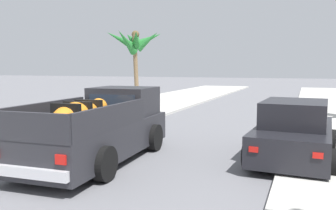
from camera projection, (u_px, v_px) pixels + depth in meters
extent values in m
cube|color=beige|center=(78.00, 122.00, 15.23)|extent=(5.39, 60.00, 0.12)
cube|color=silver|center=(104.00, 124.00, 14.76)|extent=(0.16, 60.00, 0.10)
cube|color=silver|center=(332.00, 139.00, 11.62)|extent=(0.16, 60.00, 0.10)
cube|color=#28282D|center=(97.00, 138.00, 9.02)|extent=(2.16, 5.19, 0.80)
cube|color=#28282D|center=(124.00, 101.00, 10.44)|extent=(1.79, 1.58, 0.80)
cube|color=#283342|center=(112.00, 103.00, 9.73)|extent=(1.38, 0.13, 0.44)
cube|color=#283342|center=(134.00, 98.00, 11.16)|extent=(1.46, 0.13, 0.48)
cube|color=#28282D|center=(44.00, 114.00, 8.43)|extent=(0.26, 3.30, 0.56)
cube|color=#28282D|center=(113.00, 117.00, 7.85)|extent=(0.26, 3.30, 0.56)
cube|color=#28282D|center=(27.00, 127.00, 6.58)|extent=(1.88, 0.19, 0.56)
cube|color=silver|center=(26.00, 173.00, 6.59)|extent=(1.83, 0.21, 0.20)
cylinder|color=black|center=(94.00, 133.00, 10.80)|extent=(0.30, 0.77, 0.76)
cylinder|color=black|center=(154.00, 137.00, 10.17)|extent=(0.30, 0.77, 0.76)
cylinder|color=black|center=(27.00, 156.00, 8.03)|extent=(0.30, 0.77, 0.76)
cylinder|color=black|center=(104.00, 164.00, 7.41)|extent=(0.30, 0.77, 0.76)
cube|color=red|center=(61.00, 160.00, 6.35)|extent=(0.22, 0.05, 0.18)
ellipsoid|color=orange|center=(78.00, 115.00, 8.17)|extent=(0.78, 1.73, 0.60)
sphere|color=orange|center=(99.00, 107.00, 9.05)|extent=(0.44, 0.44, 0.44)
cube|color=black|center=(66.00, 117.00, 7.72)|extent=(0.72, 0.15, 0.61)
cube|color=black|center=(78.00, 115.00, 8.17)|extent=(0.72, 0.15, 0.61)
cube|color=black|center=(89.00, 112.00, 8.61)|extent=(0.72, 0.15, 0.61)
cube|color=black|center=(294.00, 139.00, 9.21)|extent=(1.99, 4.29, 0.72)
cube|color=black|center=(295.00, 113.00, 9.05)|extent=(1.63, 2.18, 0.64)
cube|color=#283342|center=(298.00, 110.00, 9.93)|extent=(1.37, 0.16, 0.52)
cube|color=#283342|center=(291.00, 119.00, 8.17)|extent=(1.34, 0.15, 0.50)
cylinder|color=black|center=(266.00, 136.00, 10.78)|extent=(0.26, 0.65, 0.64)
cylinder|color=black|center=(332.00, 141.00, 10.04)|extent=(0.26, 0.65, 0.64)
cylinder|color=black|center=(248.00, 155.00, 8.43)|extent=(0.26, 0.65, 0.64)
cylinder|color=black|center=(332.00, 163.00, 7.68)|extent=(0.26, 0.65, 0.64)
cube|color=red|center=(253.00, 149.00, 7.55)|extent=(0.20, 0.05, 0.12)
cube|color=white|center=(280.00, 123.00, 11.37)|extent=(0.20, 0.05, 0.10)
cube|color=red|center=(318.00, 156.00, 7.03)|extent=(0.20, 0.05, 0.12)
cube|color=white|center=(322.00, 126.00, 10.86)|extent=(0.20, 0.05, 0.10)
cylinder|color=brown|center=(136.00, 68.00, 24.59)|extent=(0.29, 0.66, 4.63)
cone|color=#23702D|center=(148.00, 41.00, 24.18)|extent=(1.78, 0.79, 1.50)
cone|color=#23702D|center=(149.00, 39.00, 24.69)|extent=(1.86, 1.72, 1.28)
cone|color=#23702D|center=(137.00, 40.00, 25.12)|extent=(0.99, 1.65, 1.31)
cone|color=#23702D|center=(131.00, 39.00, 24.96)|extent=(1.54, 1.35, 1.16)
cone|color=#23702D|center=(121.00, 40.00, 24.13)|extent=(2.02, 1.67, 1.43)
cone|color=#23702D|center=(126.00, 41.00, 23.47)|extent=(0.83, 2.10, 1.72)
cone|color=#23702D|center=(136.00, 39.00, 23.68)|extent=(1.19, 1.54, 1.32)
sphere|color=brown|center=(135.00, 34.00, 24.34)|extent=(0.53, 0.53, 0.53)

